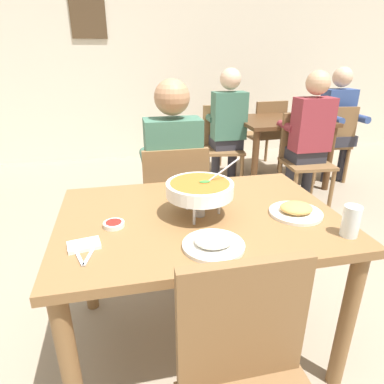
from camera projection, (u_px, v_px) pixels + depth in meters
name	position (u px, v px, depth m)	size (l,w,h in m)	color
ground_plane	(198.00, 338.00, 1.83)	(16.00, 16.00, 0.00)	gray
cafe_rear_partition	(138.00, 49.00, 4.53)	(10.00, 0.10, 3.00)	beige
picture_frame_hung	(88.00, 14.00, 4.20)	(0.44, 0.03, 0.56)	#4C3823
dining_table_main	(199.00, 235.00, 1.58)	(1.27, 0.89, 0.76)	brown
chair_diner_main	(174.00, 200.00, 2.29)	(0.44, 0.44, 0.90)	brown
diner_main	(173.00, 166.00, 2.23)	(0.40, 0.45, 1.31)	#2D2D38
curry_bowl	(200.00, 189.00, 1.48)	(0.33, 0.30, 0.26)	silver
rice_plate	(214.00, 242.00, 1.27)	(0.24, 0.24, 0.06)	white
appetizer_plate	(296.00, 210.00, 1.53)	(0.24, 0.24, 0.06)	white
sauce_dish	(114.00, 224.00, 1.42)	(0.09, 0.09, 0.02)	white
napkin_folded	(84.00, 245.00, 1.27)	(0.12, 0.08, 0.02)	white
fork_utensil	(77.00, 254.00, 1.23)	(0.01, 0.17, 0.01)	silver
spoon_utensil	(91.00, 252.00, 1.24)	(0.01, 0.17, 0.01)	silver
drink_glass	(351.00, 223.00, 1.34)	(0.07, 0.07, 0.13)	silver
dining_table_far	(281.00, 131.00, 3.81)	(1.00, 0.80, 0.76)	#51331C
chair_bg_left	(304.00, 154.00, 3.36)	(0.47, 0.47, 0.90)	brown
chair_bg_middle	(222.00, 141.00, 3.83)	(0.50, 0.50, 0.90)	brown
chair_bg_right	(331.00, 140.00, 3.90)	(0.48, 0.48, 0.90)	brown
chair_bg_corner	(266.00, 131.00, 4.34)	(0.47, 0.47, 0.90)	brown
chair_bg_window	(220.00, 133.00, 4.25)	(0.49, 0.49, 0.90)	brown
patron_bg_left	(309.00, 132.00, 3.22)	(0.40, 0.45, 1.31)	#2D2D38
patron_bg_middle	(228.00, 122.00, 3.67)	(0.40, 0.45, 1.31)	#2D2D38
patron_bg_right	(338.00, 118.00, 3.88)	(0.40, 0.45, 1.31)	#2D2D38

